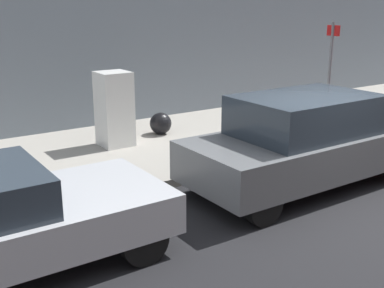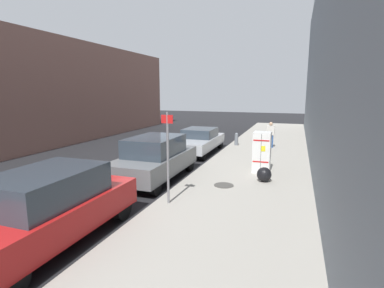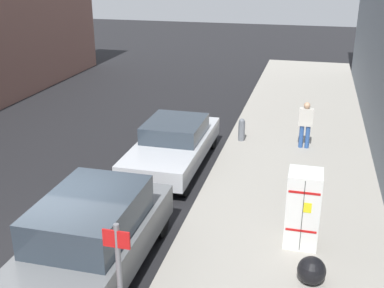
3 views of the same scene
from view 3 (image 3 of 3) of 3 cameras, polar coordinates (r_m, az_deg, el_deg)
The scene contains 7 objects.
ground_plane at distance 10.55m, azimuth -15.93°, elevation -13.93°, with size 80.00×80.00×0.00m, color black.
discarded_refrigerator at distance 10.47m, azimuth 13.01°, elevation -7.45°, with size 0.70×0.70×1.68m.
fire_hydrant at distance 16.22m, azimuth 5.90°, elevation 1.75°, with size 0.22×0.22×0.77m.
trash_bag at distance 9.62m, azimuth 13.98°, elevation -14.34°, with size 0.54×0.54×0.54m, color black.
pedestrian_walking_far at distance 15.78m, azimuth 13.32°, elevation 2.52°, with size 0.44×0.22×1.53m.
parked_sedan_silver at distance 14.48m, azimuth -2.20°, elevation 0.06°, with size 1.89×4.72×1.38m.
parked_suv_gray at distance 9.70m, azimuth -11.77°, elevation -10.69°, with size 1.92×4.57×1.72m.
Camera 3 is at (-4.77, 7.31, 5.93)m, focal length 45.00 mm.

